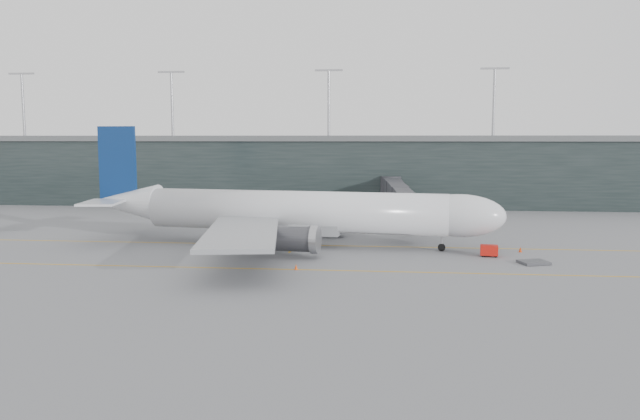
# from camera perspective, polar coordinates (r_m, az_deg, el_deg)

# --- Properties ---
(ground) EXTENTS (320.00, 320.00, 0.00)m
(ground) POSITION_cam_1_polar(r_m,az_deg,el_deg) (91.00, -5.02, -2.73)
(ground) COLOR slate
(ground) RESTS_ON ground
(taxiline_a) EXTENTS (160.00, 0.25, 0.02)m
(taxiline_a) POSITION_cam_1_polar(r_m,az_deg,el_deg) (87.13, -5.51, -3.14)
(taxiline_a) COLOR #C68C12
(taxiline_a) RESTS_ON ground
(taxiline_b) EXTENTS (160.00, 0.25, 0.02)m
(taxiline_b) POSITION_cam_1_polar(r_m,az_deg,el_deg) (71.79, -8.03, -5.29)
(taxiline_b) COLOR #C68C12
(taxiline_b) RESTS_ON ground
(taxiline_lead_main) EXTENTS (0.25, 60.00, 0.02)m
(taxiline_lead_main) POSITION_cam_1_polar(r_m,az_deg,el_deg) (109.83, -0.49, -1.09)
(taxiline_lead_main) COLOR #C68C12
(taxiline_lead_main) RESTS_ON ground
(terminal) EXTENTS (240.00, 36.00, 29.00)m
(terminal) POSITION_cam_1_polar(r_m,az_deg,el_deg) (147.33, -0.81, 3.85)
(terminal) COLOR black
(terminal) RESTS_ON ground
(main_aircraft) EXTENTS (58.50, 54.57, 16.41)m
(main_aircraft) POSITION_cam_1_polar(r_m,az_deg,el_deg) (85.52, -2.49, -0.19)
(main_aircraft) COLOR silver
(main_aircraft) RESTS_ON ground
(jet_bridge) EXTENTS (5.98, 45.18, 6.88)m
(jet_bridge) POSITION_cam_1_polar(r_m,az_deg,el_deg) (112.75, 7.19, 1.69)
(jet_bridge) COLOR #303036
(jet_bridge) RESTS_ON ground
(gse_cart) EXTENTS (2.27, 1.59, 1.45)m
(gse_cart) POSITION_cam_1_polar(r_m,az_deg,el_deg) (80.58, 15.21, -3.57)
(gse_cart) COLOR red
(gse_cart) RESTS_ON ground
(baggage_dolly) EXTENTS (3.80, 3.40, 0.32)m
(baggage_dolly) POSITION_cam_1_polar(r_m,az_deg,el_deg) (77.67, 18.95, -4.54)
(baggage_dolly) COLOR #3B3C41
(baggage_dolly) RESTS_ON ground
(uld_a) EXTENTS (2.63, 2.37, 1.98)m
(uld_a) POSITION_cam_1_polar(r_m,az_deg,el_deg) (100.67, -5.94, -1.24)
(uld_a) COLOR #393A3F
(uld_a) RESTS_ON ground
(uld_b) EXTENTS (2.18, 1.90, 1.70)m
(uld_b) POSITION_cam_1_polar(r_m,az_deg,el_deg) (102.18, -4.40, -1.19)
(uld_b) COLOR #393A3F
(uld_b) RESTS_ON ground
(uld_c) EXTENTS (2.56, 2.19, 2.07)m
(uld_c) POSITION_cam_1_polar(r_m,az_deg,el_deg) (100.52, -4.06, -1.20)
(uld_c) COLOR #393A3F
(uld_c) RESTS_ON ground
(cone_nose) EXTENTS (0.44, 0.44, 0.70)m
(cone_nose) POSITION_cam_1_polar(r_m,az_deg,el_deg) (84.92, 17.85, -3.46)
(cone_nose) COLOR red
(cone_nose) RESTS_ON ground
(cone_wing_stbd) EXTENTS (0.40, 0.40, 0.63)m
(cone_wing_stbd) POSITION_cam_1_polar(r_m,az_deg,el_deg) (70.28, -2.20, -5.23)
(cone_wing_stbd) COLOR #F14C0D
(cone_wing_stbd) RESTS_ON ground
(cone_wing_port) EXTENTS (0.45, 0.45, 0.71)m
(cone_wing_port) POSITION_cam_1_polar(r_m,az_deg,el_deg) (101.10, 1.89, -1.56)
(cone_wing_port) COLOR #CC500B
(cone_wing_port) RESTS_ON ground
(cone_tail) EXTENTS (0.45, 0.45, 0.72)m
(cone_tail) POSITION_cam_1_polar(r_m,az_deg,el_deg) (83.17, -11.24, -3.46)
(cone_tail) COLOR #FD5E0E
(cone_tail) RESTS_ON ground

